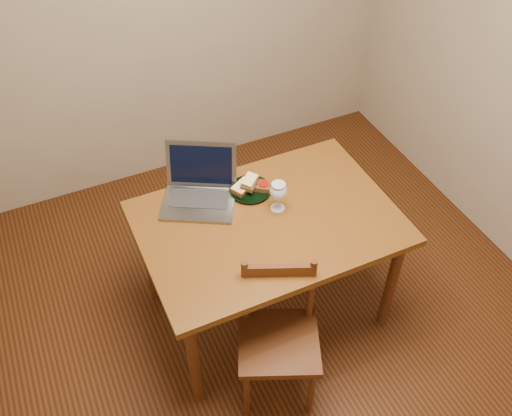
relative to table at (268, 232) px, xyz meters
name	(u,v)px	position (x,y,z in m)	size (l,w,h in m)	color
floor	(272,321)	(-0.01, -0.10, -0.66)	(3.20, 3.20, 0.02)	black
table	(268,232)	(0.00, 0.00, 0.00)	(1.30, 0.90, 0.74)	#48240C
chair	(279,332)	(-0.16, -0.45, -0.20)	(0.51, 0.50, 0.42)	#371E0B
plate	(250,190)	(0.01, 0.24, 0.10)	(0.23, 0.23, 0.02)	black
sandwich_cheese	(243,187)	(-0.03, 0.25, 0.12)	(0.12, 0.07, 0.04)	#381E0C
sandwich_tomato	(258,185)	(0.05, 0.23, 0.12)	(0.13, 0.08, 0.04)	#381E0C
sandwich_top	(250,182)	(0.01, 0.24, 0.15)	(0.12, 0.07, 0.04)	#381E0C
milk_glass	(278,196)	(0.08, 0.06, 0.17)	(0.09, 0.09, 0.17)	white
laptop	(200,185)	(-0.25, 0.32, 0.16)	(0.49, 0.47, 0.27)	slate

